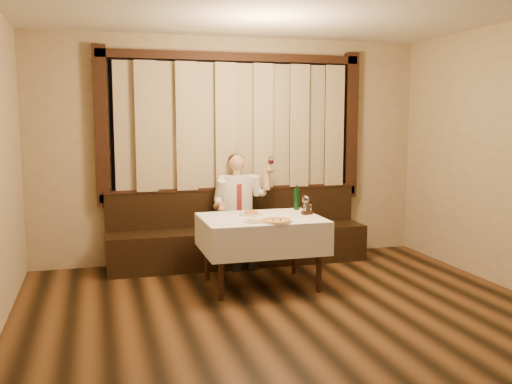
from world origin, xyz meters
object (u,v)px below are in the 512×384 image
object	(u,v)px
pizza	(277,221)
seated_man	(239,201)
pasta_cream	(255,219)
green_bottle	(297,199)
cruet_caddy	(307,210)
pasta_red	(251,211)
dining_table	(261,227)
banquette	(238,239)

from	to	relation	value
pizza	seated_man	size ratio (longest dim) A/B	0.23
pizza	pasta_cream	xyz separation A→B (m)	(-0.21, 0.09, 0.02)
green_bottle	cruet_caddy	bearing A→B (deg)	-90.00
pasta_red	cruet_caddy	distance (m)	0.61
dining_table	seated_man	size ratio (longest dim) A/B	0.93
green_bottle	seated_man	distance (m)	0.79
banquette	green_bottle	xyz separation A→B (m)	(0.53, -0.67, 0.57)
banquette	pasta_cream	world-z (taller)	banquette
cruet_caddy	banquette	bearing A→B (deg)	107.46
banquette	green_bottle	bearing A→B (deg)	-51.51
banquette	seated_man	xyz separation A→B (m)	(-0.01, -0.09, 0.49)
pasta_red	green_bottle	size ratio (longest dim) A/B	0.90
banquette	dining_table	size ratio (longest dim) A/B	2.52
green_bottle	cruet_caddy	distance (m)	0.35
banquette	pasta_red	size ratio (longest dim) A/B	12.20
banquette	dining_table	bearing A→B (deg)	-90.00
pasta_red	pasta_cream	size ratio (longest dim) A/B	1.09
pasta_red	seated_man	bearing A→B (deg)	85.97
dining_table	green_bottle	xyz separation A→B (m)	(0.53, 0.36, 0.23)
pizza	banquette	bearing A→B (deg)	92.73
pasta_cream	banquette	bearing A→B (deg)	83.58
banquette	pizza	bearing A→B (deg)	-87.27
pasta_cream	seated_man	bearing A→B (deg)	83.57
seated_man	dining_table	bearing A→B (deg)	-89.41
dining_table	seated_man	world-z (taller)	seated_man
pasta_red	seated_man	world-z (taller)	seated_man
banquette	pizza	size ratio (longest dim) A/B	10.01
pasta_red	banquette	bearing A→B (deg)	85.74
banquette	pizza	xyz separation A→B (m)	(0.06, -1.36, 0.46)
banquette	green_bottle	distance (m)	1.02
pizza	pasta_red	distance (m)	0.53
pasta_cream	seated_man	size ratio (longest dim) A/B	0.18
pasta_cream	green_bottle	distance (m)	0.91
pizza	green_bottle	size ratio (longest dim) A/B	1.10
pizza	pasta_cream	bearing A→B (deg)	157.03
dining_table	cruet_caddy	size ratio (longest dim) A/B	9.93
banquette	pasta_cream	xyz separation A→B (m)	(-0.14, -1.28, 0.48)
pizza	pasta_red	bearing A→B (deg)	104.18
seated_man	pasta_cream	bearing A→B (deg)	-96.43
pizza	green_bottle	world-z (taller)	green_bottle
pizza	pasta_cream	distance (m)	0.23
pizza	seated_man	distance (m)	1.28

